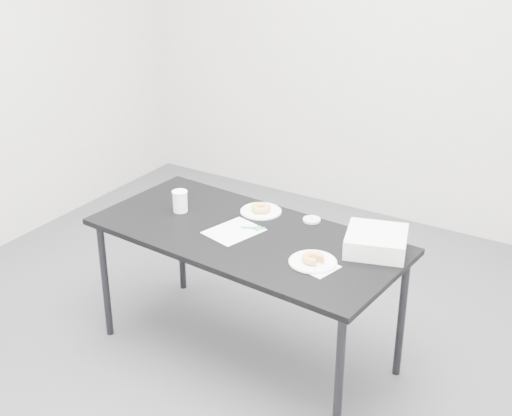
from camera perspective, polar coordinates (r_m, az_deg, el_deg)
The scene contains 14 objects.
floor at distance 4.00m, azimuth -2.02°, elevation -10.72°, with size 4.00×4.00×0.00m, color #45454A.
wall_back at distance 5.13m, azimuth 10.48°, elevation 13.46°, with size 4.00×0.02×2.70m, color silver.
table at distance 3.57m, azimuth -0.77°, elevation -2.83°, with size 1.63×0.86×0.72m.
scorecard at distance 3.57m, azimuth -1.79°, elevation -1.87°, with size 0.21×0.27×0.00m, color white.
logo_patch at distance 3.59m, azimuth 0.10°, elevation -1.65°, with size 0.04×0.04×0.00m, color green.
pen at distance 3.59m, azimuth -0.25°, elevation -1.58°, with size 0.01×0.01×0.12m, color #0E9B91.
napkin at distance 3.26m, azimuth 4.98°, elevation -4.72°, with size 0.15×0.15×0.00m, color white.
plate_near at distance 3.29m, azimuth 4.57°, elevation -4.32°, with size 0.22×0.22×0.01m, color white.
donut_near at distance 3.28m, azimuth 4.58°, elevation -4.01°, with size 0.10×0.10×0.03m, color gold.
plate_far at distance 3.77m, azimuth 0.40°, elevation -0.27°, with size 0.22×0.22×0.01m, color white.
donut_far at distance 3.77m, azimuth 0.40°, elevation 0.01°, with size 0.10×0.10×0.03m, color gold.
coffee_cup at distance 3.78m, azimuth -6.09°, elevation 0.55°, with size 0.08×0.08×0.12m, color white.
cup_lid at distance 3.68m, azimuth 4.48°, elevation -0.95°, with size 0.09×0.09×0.01m, color silver.
bakery_box at distance 3.41m, azimuth 9.60°, elevation -2.65°, with size 0.28×0.28×0.09m, color white.
Camera 1 is at (1.82, -2.70, 2.31)m, focal length 50.00 mm.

